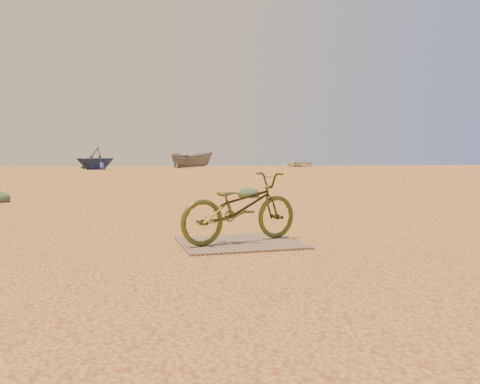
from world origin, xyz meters
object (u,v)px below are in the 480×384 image
object	(u,v)px
plywood_board	(240,243)
boat_mid_right	(192,160)
boat_far_left	(95,158)
bicycle	(240,207)
boat_far_right	(301,163)

from	to	relation	value
plywood_board	boat_mid_right	bearing A→B (deg)	80.58
boat_mid_right	boat_far_left	bearing A→B (deg)	135.92
boat_mid_right	bicycle	bearing A→B (deg)	-165.80
boat_far_left	boat_far_right	bearing A→B (deg)	72.98
bicycle	boat_far_left	distance (m)	40.55
boat_far_right	bicycle	bearing A→B (deg)	-126.12
boat_far_left	boat_mid_right	xyz separation A→B (m)	(9.76, 4.00, -0.18)
bicycle	boat_mid_right	distance (m)	45.09
bicycle	boat_mid_right	world-z (taller)	boat_mid_right
boat_far_left	boat_far_right	size ratio (longest dim) A/B	0.85
bicycle	boat_mid_right	size ratio (longest dim) A/B	0.33
bicycle	plywood_board	bearing A→B (deg)	106.13
plywood_board	bicycle	xyz separation A→B (m)	(0.01, 0.00, 0.40)
plywood_board	boat_far_left	size ratio (longest dim) A/B	0.33
plywood_board	boat_far_right	xyz separation A→B (m)	(22.10, 49.30, 0.47)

